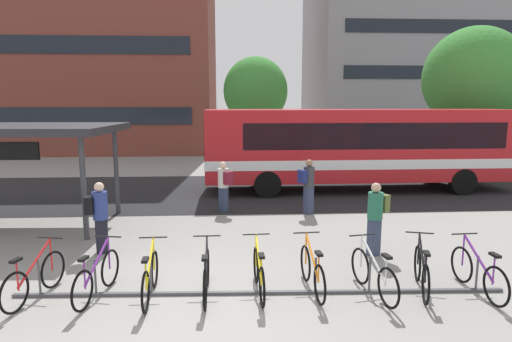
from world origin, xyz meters
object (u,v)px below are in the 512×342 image
(parked_bicycle_yellow_2, at_px, (150,278))
(parked_bicycle_yellow_4, at_px, (259,274))
(city_bus, at_px, (357,146))
(parked_bicycle_purple_8, at_px, (478,273))
(parked_bicycle_black_7, at_px, (422,272))
(street_tree_1, at_px, (474,78))
(parked_bicycle_red_0, at_px, (35,279))
(commuter_maroon_pack_2, at_px, (224,183))
(transit_shelter, at_px, (0,132))
(parked_bicycle_purple_1, at_px, (97,277))
(commuter_olive_pack_0, at_px, (376,214))
(parked_bicycle_white_6, at_px, (374,275))
(commuter_black_pack_3, at_px, (99,213))
(parked_bicycle_black_3, at_px, (206,276))
(commuter_navy_pack_1, at_px, (308,183))
(parked_bicycle_orange_5, at_px, (312,272))
(street_tree_0, at_px, (256,91))

(parked_bicycle_yellow_2, xyz_separation_m, parked_bicycle_yellow_4, (1.95, 0.09, 0.00))
(city_bus, bearing_deg, parked_bicycle_purple_8, 86.60)
(parked_bicycle_black_7, distance_m, street_tree_1, 17.06)
(street_tree_1, bearing_deg, parked_bicycle_yellow_2, -134.20)
(parked_bicycle_red_0, height_order, commuter_maroon_pack_2, commuter_maroon_pack_2)
(transit_shelter, bearing_deg, parked_bicycle_purple_1, -48.04)
(commuter_olive_pack_0, bearing_deg, parked_bicycle_yellow_4, 2.04)
(parked_bicycle_white_6, bearing_deg, parked_bicycle_purple_1, 77.44)
(parked_bicycle_yellow_4, bearing_deg, commuter_black_pack_3, 53.92)
(commuter_black_pack_3, bearing_deg, parked_bicycle_red_0, -123.46)
(city_bus, distance_m, parked_bicycle_yellow_4, 10.33)
(commuter_black_pack_3, xyz_separation_m, street_tree_1, (15.26, 11.61, 3.72))
(parked_bicycle_black_3, relative_size, street_tree_1, 0.24)
(parked_bicycle_red_0, distance_m, commuter_navy_pack_1, 8.13)
(parked_bicycle_yellow_2, relative_size, parked_bicycle_yellow_4, 1.00)
(city_bus, height_order, commuter_navy_pack_1, city_bus)
(parked_bicycle_yellow_4, relative_size, commuter_black_pack_3, 1.03)
(parked_bicycle_purple_8, xyz_separation_m, transit_shelter, (-10.87, 5.00, 2.30))
(parked_bicycle_black_3, xyz_separation_m, commuter_olive_pack_0, (3.74, 1.94, 0.59))
(parked_bicycle_yellow_4, relative_size, parked_bicycle_orange_5, 1.00)
(commuter_navy_pack_1, bearing_deg, parked_bicycle_black_3, -146.01)
(parked_bicycle_purple_1, distance_m, commuter_olive_pack_0, 6.03)
(parked_bicycle_yellow_2, relative_size, street_tree_1, 0.24)
(parked_bicycle_orange_5, height_order, transit_shelter, transit_shelter)
(commuter_navy_pack_1, height_order, street_tree_1, street_tree_1)
(parked_bicycle_purple_1, relative_size, street_tree_1, 0.24)
(city_bus, xyz_separation_m, commuter_navy_pack_1, (-2.58, -3.62, -0.78))
(city_bus, distance_m, parked_bicycle_white_6, 9.76)
(parked_bicycle_black_3, distance_m, parked_bicycle_yellow_4, 0.96)
(street_tree_1, bearing_deg, commuter_black_pack_3, -142.73)
(commuter_navy_pack_1, bearing_deg, city_bus, 25.25)
(parked_bicycle_purple_8, height_order, commuter_olive_pack_0, commuter_olive_pack_0)
(parked_bicycle_yellow_2, height_order, commuter_black_pack_3, commuter_black_pack_3)
(street_tree_1, bearing_deg, parked_bicycle_black_3, -132.12)
(city_bus, distance_m, parked_bicycle_black_3, 10.82)
(parked_bicycle_yellow_2, height_order, parked_bicycle_black_3, same)
(commuter_black_pack_3, distance_m, street_tree_1, 19.53)
(parked_bicycle_white_6, xyz_separation_m, parked_bicycle_black_7, (0.93, 0.09, 0.00))
(city_bus, relative_size, parked_bicycle_black_7, 7.22)
(parked_bicycle_black_3, xyz_separation_m, street_tree_0, (1.88, 17.76, 3.73))
(parked_bicycle_orange_5, distance_m, street_tree_0, 18.05)
(parked_bicycle_black_7, xyz_separation_m, street_tree_0, (-2.09, 17.77, 3.73))
(parked_bicycle_black_7, distance_m, street_tree_0, 18.28)
(commuter_olive_pack_0, bearing_deg, transit_shelter, -48.81)
(parked_bicycle_purple_8, relative_size, transit_shelter, 0.27)
(parked_bicycle_black_3, distance_m, parked_bicycle_white_6, 3.04)
(parked_bicycle_red_0, height_order, parked_bicycle_black_3, same)
(parked_bicycle_purple_1, relative_size, parked_bicycle_white_6, 1.00)
(parked_bicycle_yellow_2, height_order, street_tree_1, street_tree_1)
(commuter_black_pack_3, bearing_deg, parked_bicycle_purple_1, -97.37)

